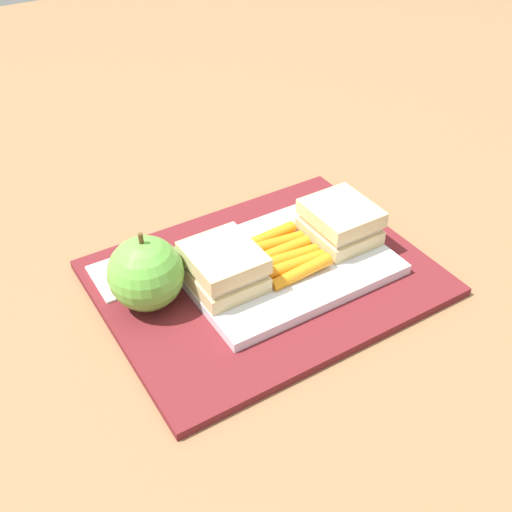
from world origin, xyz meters
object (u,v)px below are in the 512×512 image
carrot_sticks_bundle (284,254)px  apple (146,273)px  sandwich_half_left (340,222)px  sandwich_half_right (224,267)px  food_tray (284,263)px  paper_napkin (125,274)px

carrot_sticks_bundle → apple: (0.15, -0.03, 0.02)m
sandwich_half_left → sandwich_half_right: (0.16, 0.00, 0.00)m
carrot_sticks_bundle → sandwich_half_right: bearing=-0.1°
sandwich_half_right → carrot_sticks_bundle: bearing=179.9°
food_tray → paper_napkin: food_tray is taller
apple → food_tray: bearing=170.1°
sandwich_half_right → carrot_sticks_bundle: sandwich_half_right is taller
sandwich_half_left → paper_napkin: size_ratio=1.14×
food_tray → sandwich_half_left: (-0.08, 0.00, 0.03)m
carrot_sticks_bundle → paper_napkin: bearing=-27.1°
sandwich_half_right → apple: bearing=-19.4°
sandwich_half_right → paper_napkin: bearing=-45.0°
apple → paper_napkin: (0.01, -0.06, -0.04)m
carrot_sticks_bundle → paper_napkin: (0.16, -0.08, -0.02)m
sandwich_half_left → sandwich_half_right: 0.16m
sandwich_half_left → carrot_sticks_bundle: 0.08m
food_tray → paper_napkin: bearing=-27.1°
food_tray → apple: bearing=-9.9°
carrot_sticks_bundle → apple: apple is taller
food_tray → apple: size_ratio=2.53×
sandwich_half_right → paper_napkin: sandwich_half_right is taller
carrot_sticks_bundle → paper_napkin: size_ratio=1.24×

